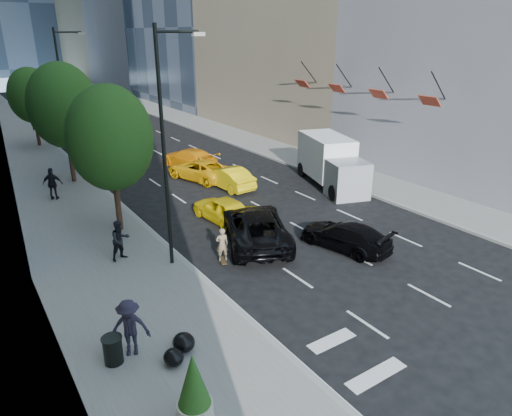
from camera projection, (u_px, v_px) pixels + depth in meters
ground at (340, 263)px, 20.80m from camera, size 160.00×160.00×0.00m
sidewalk_left at (22, 153)px, 39.40m from camera, size 6.00×120.00×0.15m
sidewalk_right at (215, 129)px, 49.24m from camera, size 4.00×120.00×0.15m
lamp_near at (167, 138)px, 18.54m from camera, size 2.13×0.22×10.00m
lamp_far at (65, 93)px, 32.51m from camera, size 2.13×0.22×10.00m
tree_near at (110, 139)px, 22.27m from camera, size 4.20×4.20×7.46m
tree_mid at (63, 106)px, 29.91m from camera, size 4.50×4.50×7.99m
tree_far at (31, 95)px, 40.25m from camera, size 3.90×3.90×6.92m
traffic_signal at (27, 90)px, 47.01m from camera, size 2.48×0.53×5.20m
facade_flags at (358, 88)px, 31.85m from camera, size 1.85×13.30×2.05m
skateboarder at (222, 247)px, 20.53m from camera, size 0.67×0.53×1.59m
black_sedan_lincoln at (256, 226)px, 22.55m from camera, size 5.15×6.81×1.72m
black_sedan_mercedes at (345, 236)px, 21.96m from camera, size 2.88×4.92×1.34m
taxi_a at (223, 209)px, 25.11m from camera, size 2.07×4.38×1.45m
taxi_b at (228, 177)px, 30.60m from camera, size 1.90×4.56×1.47m
taxi_c at (199, 169)px, 32.41m from camera, size 3.76×5.60×1.43m
taxi_d at (190, 158)px, 35.11m from camera, size 3.14×5.55×1.52m
city_bus at (97, 131)px, 39.51m from camera, size 5.63×13.30×3.61m
box_truck at (331, 162)px, 30.75m from camera, size 4.42×7.21×3.25m
pedestrian_a at (120, 240)px, 20.47m from camera, size 1.06×0.91×1.88m
pedestrian_b at (53, 184)px, 27.94m from camera, size 1.26×0.95×2.00m
pedestrian_c at (130, 328)px, 14.33m from camera, size 1.46×1.21×1.96m
trash_can at (113, 350)px, 14.14m from camera, size 0.59×0.59×0.88m
planter_shrub at (194, 393)px, 11.60m from camera, size 0.95×0.95×2.28m
garbage_bags at (180, 348)px, 14.47m from camera, size 1.23×1.18×0.61m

